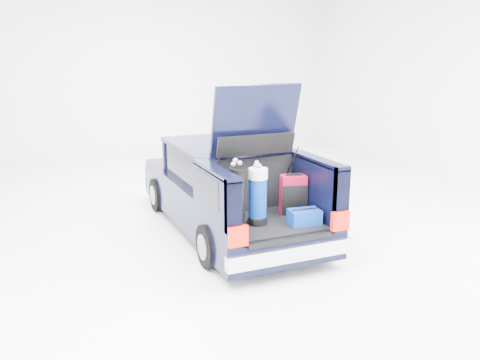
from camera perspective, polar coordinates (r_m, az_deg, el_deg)
name	(u,v)px	position (r m, az deg, el deg)	size (l,w,h in m)	color
ground	(228,229)	(8.59, -1.32, -5.49)	(14.00, 14.00, 0.00)	white
car	(226,189)	(8.48, -1.62, -0.99)	(1.87, 4.65, 2.47)	black
red_suitcase	(293,195)	(7.40, 6.01, -1.65)	(0.41, 0.32, 0.60)	maroon
black_golf_bag	(237,198)	(6.72, -0.37, -1.98)	(0.36, 0.41, 0.94)	black
blue_golf_bag	(258,196)	(6.89, 2.00, -1.78)	(0.30, 0.30, 0.89)	black
blue_duffel	(304,217)	(7.02, 7.24, -4.12)	(0.45, 0.32, 0.22)	navy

